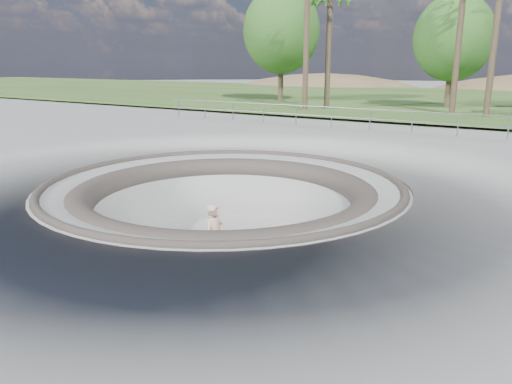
% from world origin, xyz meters
% --- Properties ---
extents(ground, '(180.00, 180.00, 0.00)m').
position_xyz_m(ground, '(0.00, 0.00, 0.00)').
color(ground, gray).
rests_on(ground, ground).
extents(skate_bowl, '(14.00, 14.00, 4.10)m').
position_xyz_m(skate_bowl, '(0.00, 0.00, -1.83)').
color(skate_bowl, gray).
rests_on(skate_bowl, ground).
extents(grass_strip, '(180.00, 36.00, 0.12)m').
position_xyz_m(grass_strip, '(0.00, 34.00, 0.22)').
color(grass_strip, '#325923').
rests_on(grass_strip, ground).
extents(safety_railing, '(25.00, 0.06, 1.03)m').
position_xyz_m(safety_railing, '(0.00, 12.00, 0.69)').
color(safety_railing, gray).
rests_on(safety_railing, ground).
extents(skateboard, '(0.93, 0.43, 0.09)m').
position_xyz_m(skateboard, '(0.86, -1.63, -1.83)').
color(skateboard, '#98633C').
rests_on(skateboard, ground).
extents(skater, '(0.45, 0.65, 1.71)m').
position_xyz_m(skater, '(0.86, -1.63, -0.95)').
color(skater, beige).
rests_on(skater, skateboard).
extents(bushy_tree_left, '(6.29, 5.72, 9.08)m').
position_xyz_m(bushy_tree_left, '(-12.51, 25.38, 5.80)').
color(bushy_tree_left, brown).
rests_on(bushy_tree_left, ground).
extents(bushy_tree_mid, '(5.29, 4.81, 7.64)m').
position_xyz_m(bushy_tree_mid, '(0.73, 25.49, 4.90)').
color(bushy_tree_mid, brown).
rests_on(bushy_tree_mid, ground).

